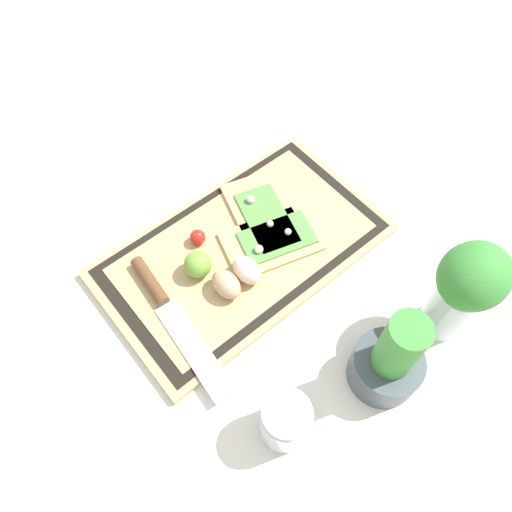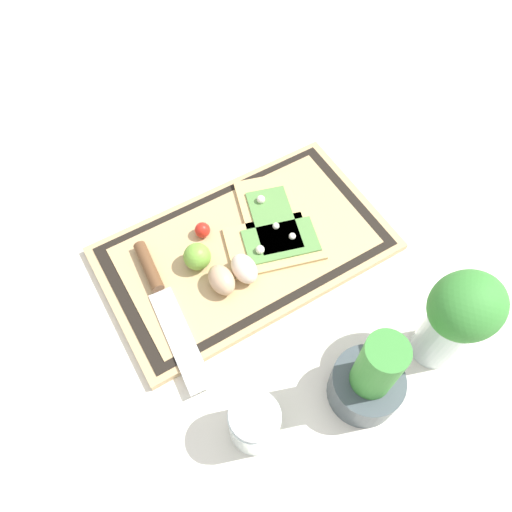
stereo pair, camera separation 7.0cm
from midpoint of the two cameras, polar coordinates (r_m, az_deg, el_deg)
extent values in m
plane|color=silver|center=(0.92, 0.98, 0.45)|extent=(6.00, 6.00, 0.00)
cube|color=tan|center=(0.92, 0.98, 0.69)|extent=(0.52, 0.30, 0.02)
cube|color=black|center=(0.91, 0.99, 0.97)|extent=(0.49, 0.28, 0.00)
cube|color=tan|center=(0.91, 0.99, 1.02)|extent=(0.44, 0.25, 0.00)
cube|color=tan|center=(0.94, 3.96, 4.52)|extent=(0.16, 0.21, 0.01)
cube|color=#568942|center=(0.93, 4.22, 4.04)|extent=(0.12, 0.16, 0.00)
sphere|color=silver|center=(0.95, 2.68, 6.35)|extent=(0.02, 0.02, 0.02)
sphere|color=silver|center=(0.92, 4.64, 3.09)|extent=(0.01, 0.01, 0.01)
cube|color=tan|center=(0.91, 4.27, 1.28)|extent=(0.19, 0.15, 0.01)
cube|color=#568942|center=(0.91, 5.07, 1.63)|extent=(0.15, 0.11, 0.00)
sphere|color=silver|center=(0.89, 2.73, 0.58)|extent=(0.02, 0.02, 0.02)
sphere|color=silver|center=(0.91, 6.38, 2.12)|extent=(0.01, 0.01, 0.01)
cube|color=silver|center=(0.83, -6.28, -9.53)|extent=(0.06, 0.19, 0.00)
cylinder|color=brown|center=(0.89, -9.98, -1.33)|extent=(0.03, 0.10, 0.02)
ellipsoid|color=tan|center=(0.85, -1.61, -2.91)|extent=(0.04, 0.06, 0.04)
ellipsoid|color=beige|center=(0.86, 0.97, -1.60)|extent=(0.04, 0.06, 0.04)
sphere|color=#70A838|center=(0.87, -4.47, -0.22)|extent=(0.05, 0.05, 0.05)
sphere|color=red|center=(0.91, -3.96, 2.85)|extent=(0.03, 0.03, 0.03)
cylinder|color=#3D474C|center=(0.81, 14.89, -14.39)|extent=(0.11, 0.11, 0.07)
cylinder|color=#388433|center=(0.74, 16.27, -12.61)|extent=(0.06, 0.06, 0.16)
cylinder|color=silver|center=(0.76, 2.60, -18.77)|extent=(0.08, 0.08, 0.09)
cylinder|color=olive|center=(0.79, 2.52, -19.17)|extent=(0.07, 0.07, 0.03)
cylinder|color=silver|center=(0.72, 2.76, -17.97)|extent=(0.07, 0.07, 0.01)
cylinder|color=silver|center=(0.85, 22.80, -8.48)|extent=(0.07, 0.07, 0.12)
ellipsoid|color=#388433|center=(0.76, 25.47, -5.35)|extent=(0.11, 0.10, 0.09)
camera|label=1|loc=(0.04, -87.71, 3.82)|focal=35.00mm
camera|label=2|loc=(0.04, 92.29, -3.82)|focal=35.00mm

